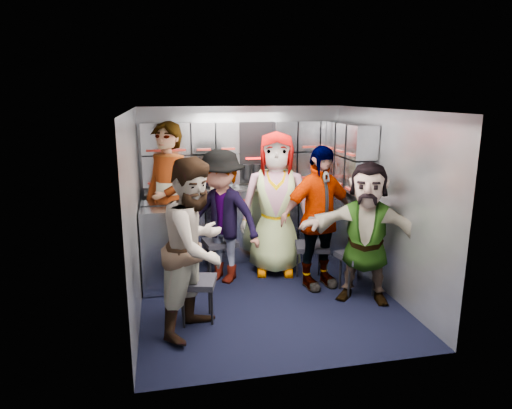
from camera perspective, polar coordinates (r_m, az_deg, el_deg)
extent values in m
plane|color=black|center=(5.34, 1.29, -11.36)|extent=(3.00, 3.00, 0.00)
cube|color=gray|center=(6.43, -1.70, 2.79)|extent=(2.80, 0.04, 2.10)
cube|color=gray|center=(4.88, -14.89, -1.17)|extent=(0.04, 3.00, 2.10)
cube|color=gray|center=(5.48, 15.77, 0.37)|extent=(0.04, 3.00, 2.10)
cube|color=silver|center=(4.85, 1.42, 11.77)|extent=(2.80, 3.00, 0.02)
cube|color=#A2A7B2|center=(6.36, -1.33, -2.47)|extent=(2.68, 0.38, 0.99)
cube|color=#A2A7B2|center=(5.56, -12.11, -5.16)|extent=(0.38, 0.76, 0.99)
cube|color=#B1B4B9|center=(6.23, -1.35, 2.12)|extent=(2.68, 0.42, 0.03)
cube|color=#A2A7B2|center=(6.21, -1.48, 6.53)|extent=(2.68, 0.28, 0.82)
cube|color=#A2A7B2|center=(5.96, 11.66, 5.95)|extent=(0.28, 1.00, 0.82)
cube|color=#A2A7B2|center=(6.07, 11.59, -3.47)|extent=(0.28, 1.20, 1.00)
cube|color=maroon|center=(6.07, -1.00, 0.51)|extent=(2.60, 0.02, 0.03)
cube|color=black|center=(4.68, -7.50, -9.58)|extent=(0.46, 0.44, 0.06)
cylinder|color=black|center=(4.66, -9.06, -12.76)|extent=(0.02, 0.02, 0.40)
cylinder|color=black|center=(4.67, -5.53, -12.54)|extent=(0.02, 0.02, 0.40)
cylinder|color=black|center=(4.87, -9.22, -11.51)|extent=(0.02, 0.02, 0.40)
cylinder|color=black|center=(4.89, -5.86, -11.31)|extent=(0.02, 0.02, 0.40)
cube|color=black|center=(5.81, -4.53, -4.76)|extent=(0.44, 0.43, 0.06)
cylinder|color=black|center=(5.75, -5.75, -7.35)|extent=(0.02, 0.02, 0.41)
cylinder|color=black|center=(5.79, -2.91, -7.17)|extent=(0.02, 0.02, 0.41)
cylinder|color=black|center=(5.98, -6.01, -6.52)|extent=(0.02, 0.02, 0.41)
cylinder|color=black|center=(6.01, -3.28, -6.35)|extent=(0.02, 0.02, 0.41)
cube|color=black|center=(6.07, 2.01, -4.46)|extent=(0.43, 0.42, 0.05)
cylinder|color=black|center=(6.01, 1.08, -6.62)|extent=(0.02, 0.02, 0.36)
cylinder|color=black|center=(6.07, 3.38, -6.44)|extent=(0.02, 0.02, 0.36)
cylinder|color=black|center=(6.21, 0.63, -5.95)|extent=(0.02, 0.02, 0.36)
cylinder|color=black|center=(6.26, 2.87, -5.79)|extent=(0.02, 0.02, 0.36)
cube|color=black|center=(5.66, 7.02, -5.25)|extent=(0.46, 0.45, 0.06)
cylinder|color=black|center=(5.59, 5.94, -7.97)|extent=(0.02, 0.02, 0.41)
cylinder|color=black|center=(5.68, 8.76, -7.70)|extent=(0.02, 0.02, 0.41)
cylinder|color=black|center=(5.81, 5.20, -7.10)|extent=(0.02, 0.02, 0.41)
cylinder|color=black|center=(5.90, 7.91, -6.86)|extent=(0.02, 0.02, 0.41)
cube|color=black|center=(5.40, 12.59, -6.31)|extent=(0.48, 0.46, 0.06)
cylinder|color=black|center=(5.31, 11.54, -9.29)|extent=(0.03, 0.03, 0.43)
cylinder|color=black|center=(5.43, 14.47, -8.93)|extent=(0.03, 0.03, 0.43)
cylinder|color=black|center=(5.53, 10.49, -8.31)|extent=(0.03, 0.03, 0.43)
cylinder|color=black|center=(5.65, 13.33, -7.99)|extent=(0.03, 0.03, 0.43)
imported|color=black|center=(5.67, -10.85, 0.30)|extent=(0.83, 0.83, 1.95)
imported|color=black|center=(4.36, -7.49, -5.28)|extent=(1.01, 1.05, 1.71)
imported|color=black|center=(5.52, -4.36, -1.55)|extent=(1.20, 1.13, 1.63)
imported|color=black|center=(5.76, 2.48, 0.07)|extent=(1.00, 0.76, 1.82)
imported|color=black|center=(5.38, 7.76, -1.68)|extent=(1.07, 0.64, 1.70)
imported|color=black|center=(5.14, 13.60, -3.44)|extent=(1.50, 1.09, 1.57)
cylinder|color=white|center=(6.06, -8.86, 2.92)|extent=(0.07, 0.07, 0.24)
cylinder|color=white|center=(6.12, -3.28, 3.18)|extent=(0.06, 0.06, 0.24)
cylinder|color=white|center=(6.39, 6.98, 3.65)|extent=(0.06, 0.06, 0.26)
cylinder|color=beige|center=(6.10, -5.40, 2.45)|extent=(0.08, 0.08, 0.10)
cylinder|color=beige|center=(6.30, 4.17, 2.87)|extent=(0.08, 0.08, 0.11)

